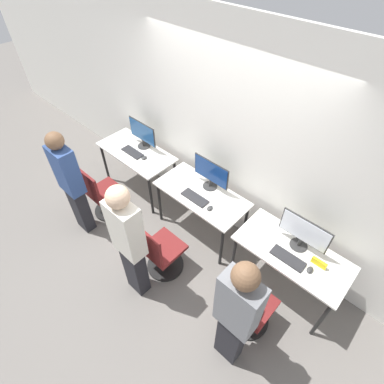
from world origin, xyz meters
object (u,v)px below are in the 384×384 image
Objects in this scene: office_chair_center at (161,253)px; keyboard_left at (132,152)px; office_chair_right at (248,309)px; person_right at (236,315)px; person_left at (71,182)px; mouse_right at (310,270)px; keyboard_center at (195,198)px; mouse_left at (144,158)px; monitor_center at (211,173)px; person_center at (129,241)px; office_chair_left at (103,196)px; monitor_left at (142,134)px; monitor_right at (304,233)px; mouse_center at (210,208)px; keyboard_right at (288,258)px.

keyboard_left is at bearing 151.35° from office_chair_center.
person_right is (0.04, -0.37, 0.57)m from office_chair_right.
person_left is 3.02m from mouse_right.
keyboard_left is 1.32m from keyboard_center.
person_left reaches higher than mouse_right.
monitor_center is (1.08, 0.21, 0.21)m from mouse_left.
office_chair_right is at bearing 96.13° from person_right.
person_center is at bearing -88.18° from keyboard_center.
person_center is at bearing -157.24° from office_chair_right.
office_chair_left is at bearing -145.04° from monitor_center.
office_chair_center is 0.51× the size of person_center.
monitor_right is (2.65, -0.05, 0.00)m from monitor_left.
monitor_left is 0.33× the size of person_left.
person_left is 1.81m from mouse_center.
person_center is at bearing -88.58° from monitor_center.
mouse_center is 0.10× the size of office_chair_center.
monitor_center is 1.46× the size of keyboard_center.
mouse_left is (0.24, -0.20, -0.21)m from monitor_left.
keyboard_center is (1.32, -0.29, -0.22)m from monitor_left.
office_chair_center is 9.71× the size of mouse_right.
office_chair_left reaches higher than keyboard_center.
person_left is at bearing -88.14° from monitor_left.
mouse_left is 0.05× the size of person_center.
office_chair_left is 1.00× the size of office_chair_right.
office_chair_left is (-0.19, -0.68, -0.42)m from mouse_left.
mouse_center is 0.05× the size of person_right.
office_chair_center is 1.00× the size of office_chair_right.
office_chair_left reaches higher than mouse_center.
monitor_left is 1.32m from monitor_center.
office_chair_left is 2.70m from keyboard_right.
mouse_center is (0.26, -0.01, 0.01)m from keyboard_center.
office_chair_left is 2.94m from mouse_right.
office_chair_right is (2.55, 0.42, -0.54)m from person_left.
keyboard_right is 0.24m from mouse_right.
person_right reaches higher than keyboard_center.
mouse_center is 1.08m from person_center.
office_chair_left is 0.54× the size of person_left.
mouse_left is 1.09m from keyboard_center.
mouse_left is at bearing 175.63° from mouse_center.
mouse_left is 0.83m from office_chair_left.
mouse_center reaches higher than keyboard_center.
person_center is at bearing -4.27° from person_left.
person_center reaches higher than mouse_center.
monitor_center is at bearing 93.61° from office_chair_center.
office_chair_left is (0.05, -0.88, -0.63)m from monitor_left.
mouse_center is (1.58, -0.08, 0.01)m from keyboard_left.
monitor_right reaches higher than office_chair_right.
office_chair_center reaches higher than mouse_center.
person_right is (2.59, 0.06, 0.03)m from person_left.
keyboard_left is 1.63m from office_chair_center.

